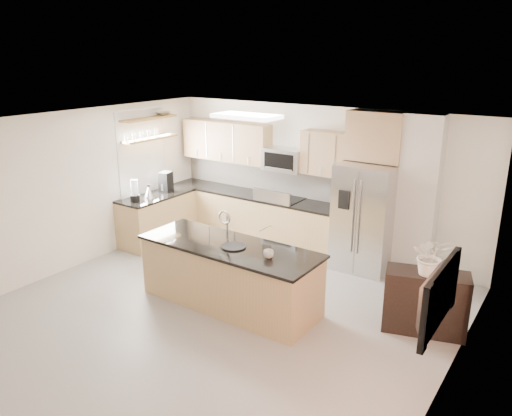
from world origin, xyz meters
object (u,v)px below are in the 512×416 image
Objects in this scene: island at (230,275)px; kettle at (149,192)px; bowl at (163,113)px; range at (280,222)px; refrigerator at (365,217)px; blender at (135,192)px; credenza at (425,302)px; platter at (234,247)px; television at (428,294)px; coffee_maker at (166,182)px; microwave at (284,159)px; cup at (269,254)px; flower_vase at (432,246)px.

island is 2.87m from kettle.
range is at bearing 14.40° from bowl.
refrigerator is 4.04m from blender.
credenza is (2.51, 0.84, -0.05)m from island.
platter is 2.92m from kettle.
television reaches higher than platter.
television reaches higher than kettle.
platter is at bearing -17.28° from island.
coffee_maker is at bearing 155.96° from credenza.
credenza is 2.97× the size of platter.
island reaches higher than kettle.
blender is 0.37× the size of television.
platter is 1.03× the size of bowl.
range is at bearing 37.22° from blender.
microwave is 0.29× the size of island.
television is (5.59, -1.54, 0.26)m from blender.
cup is at bearing 71.66° from television.
television reaches higher than coffee_maker.
cup is (1.29, -2.51, -0.66)m from microwave.
range is 3.30× the size of platter.
blender reaches higher than range.
refrigerator is 3.83m from coffee_maker.
cup is at bearing -18.36° from kettle.
credenza is 5.16m from kettle.
credenza is at bearing -2.07° from kettle.
flower_vase is at bearing -9.97° from bowl.
range is 4.78m from television.
bowl reaches higher than cup.
bowl is (-3.91, -0.53, 1.49)m from refrigerator.
blender is 1.56× the size of kettle.
coffee_maker is at bearing -169.03° from refrigerator.
island is at bearing -76.38° from microwave.
television is (5.76, -2.54, -1.03)m from bowl.
range is 1.06× the size of television.
refrigerator is 6.99× the size of kettle.
blender is at bearing -80.06° from bowl.
kettle is 0.52m from coffee_maker.
microwave is at bearing 117.21° from cup.
island is 2.84m from blender.
island is (0.59, -2.31, -0.01)m from range.
cup is at bearing -154.70° from flower_vase.
television reaches higher than credenza.
refrigerator reaches higher than flower_vase.
flower_vase reaches higher than kettle.
television reaches higher than island.
kettle is at bearing -147.62° from range.
coffee_maker is (-0.02, 0.80, 0.01)m from blender.
bowl reaches higher than flower_vase.
flower_vase is (0.02, -0.05, 0.79)m from credenza.
cup is at bearing -25.45° from coffee_maker.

